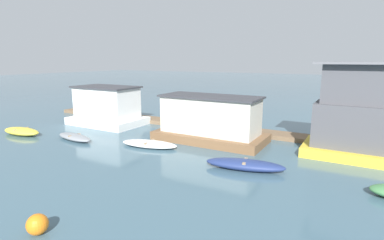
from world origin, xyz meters
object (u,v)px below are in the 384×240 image
at_px(dinghy_navy, 245,165).
at_px(dinghy_white, 149,144).
at_px(houseboat_yellow, 359,117).
at_px(mooring_post_far_left, 130,112).
at_px(buoy_orange, 37,224).
at_px(dinghy_grey, 75,137).
at_px(houseboat_white, 107,107).
at_px(dinghy_yellow, 21,131).
at_px(houseboat_brown, 210,120).

bearing_deg(dinghy_navy, dinghy_white, 172.75).
height_order(houseboat_yellow, mooring_post_far_left, houseboat_yellow).
distance_m(dinghy_navy, buoy_orange, 9.37).
xyz_separation_m(dinghy_navy, buoy_orange, (-3.74, -8.59, 0.07)).
bearing_deg(dinghy_white, dinghy_grey, -167.11).
xyz_separation_m(houseboat_white, dinghy_navy, (13.87, -4.52, -1.21)).
height_order(houseboat_white, buoy_orange, houseboat_white).
xyz_separation_m(dinghy_yellow, dinghy_navy, (16.63, 1.33, 0.01)).
bearing_deg(buoy_orange, dinghy_grey, 135.41).
distance_m(dinghy_yellow, dinghy_white, 10.24).
distance_m(houseboat_yellow, dinghy_grey, 17.77).
bearing_deg(houseboat_yellow, dinghy_grey, -161.98).
height_order(houseboat_yellow, dinghy_navy, houseboat_yellow).
bearing_deg(houseboat_yellow, buoy_orange, -121.84).
relative_size(houseboat_white, houseboat_yellow, 1.10).
distance_m(dinghy_grey, dinghy_navy, 12.06).
xyz_separation_m(houseboat_brown, buoy_orange, (0.22, -12.66, -1.08)).
height_order(houseboat_white, mooring_post_far_left, houseboat_white).
bearing_deg(mooring_post_far_left, dinghy_grey, -83.79).
bearing_deg(dinghy_navy, buoy_orange, -113.55).
xyz_separation_m(mooring_post_far_left, buoy_orange, (9.02, -14.72, -0.58)).
bearing_deg(houseboat_yellow, mooring_post_far_left, 176.50).
relative_size(houseboat_white, dinghy_white, 1.56).
bearing_deg(buoy_orange, houseboat_brown, 90.98).
distance_m(houseboat_brown, dinghy_navy, 5.79).
height_order(dinghy_yellow, mooring_post_far_left, mooring_post_far_left).
distance_m(dinghy_yellow, dinghy_navy, 16.69).
relative_size(dinghy_white, mooring_post_far_left, 2.14).
distance_m(houseboat_yellow, buoy_orange, 16.19).
bearing_deg(dinghy_yellow, houseboat_brown, 23.08).
xyz_separation_m(dinghy_grey, dinghy_navy, (12.05, 0.40, 0.06)).
distance_m(houseboat_brown, buoy_orange, 12.71).
xyz_separation_m(houseboat_white, dinghy_grey, (1.82, -4.92, -1.27)).
bearing_deg(dinghy_yellow, houseboat_white, 64.75).
distance_m(dinghy_yellow, buoy_orange, 14.79).
bearing_deg(houseboat_yellow, houseboat_brown, -173.50).
height_order(houseboat_brown, dinghy_yellow, houseboat_brown).
bearing_deg(mooring_post_far_left, houseboat_white, -124.59).
height_order(dinghy_yellow, buoy_orange, buoy_orange).
relative_size(mooring_post_far_left, buoy_orange, 2.75).
distance_m(dinghy_grey, dinghy_white, 5.57).
bearing_deg(buoy_orange, houseboat_white, 127.69).
height_order(houseboat_yellow, buoy_orange, houseboat_yellow).
xyz_separation_m(houseboat_brown, dinghy_yellow, (-12.67, -5.40, -1.15)).
distance_m(houseboat_brown, dinghy_yellow, 13.82).
xyz_separation_m(houseboat_brown, houseboat_yellow, (8.69, 0.99, 0.86)).
xyz_separation_m(dinghy_grey, mooring_post_far_left, (-0.71, 6.53, 0.71)).
bearing_deg(dinghy_navy, dinghy_yellow, -175.42).
relative_size(dinghy_navy, mooring_post_far_left, 2.24).
bearing_deg(houseboat_yellow, houseboat_white, -178.34).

